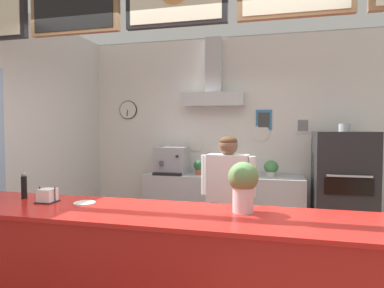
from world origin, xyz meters
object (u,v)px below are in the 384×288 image
basil_vase (243,185)px  potted_basil (247,166)px  potted_oregano (271,168)px  napkin_holder (47,196)px  potted_thyme (199,167)px  condiment_plate (85,203)px  pepper_grinder (24,185)px  shop_worker (228,202)px  pizza_oven (343,192)px  espresso_machine (172,160)px

basil_vase → potted_basil: bearing=94.0°
potted_oregano → basil_vase: basil_vase is taller
potted_basil → napkin_holder: bearing=-118.1°
potted_thyme → condiment_plate: size_ratio=1.28×
potted_thyme → pepper_grinder: bearing=-110.8°
shop_worker → potted_basil: 1.31m
basil_vase → condiment_plate: basil_vase is taller
napkin_holder → potted_oregano: bearing=56.6°
potted_oregano → pepper_grinder: size_ratio=1.04×
pizza_oven → napkin_holder: bearing=-137.8°
potted_oregano → potted_thyme: 1.04m
potted_thyme → potted_basil: bearing=-0.1°
espresso_machine → basil_vase: 2.81m
shop_worker → espresso_machine: shop_worker is taller
pizza_oven → napkin_holder: (-2.61, -2.37, 0.29)m
potted_basil → pizza_oven: bearing=-8.1°
condiment_plate → potted_oregano: bearing=61.6°
espresso_machine → potted_thyme: size_ratio=2.23×
pizza_oven → potted_thyme: 1.98m
potted_thyme → potted_oregano: bearing=1.6°
potted_basil → basil_vase: size_ratio=0.71×
espresso_machine → basil_vase: bearing=-62.4°
pizza_oven → potted_basil: (-1.26, 0.18, 0.28)m
pizza_oven → shop_worker: (-1.35, -1.10, 0.04)m
pizza_oven → napkin_holder: pizza_oven is taller
potted_thyme → basil_vase: (0.87, -2.48, 0.18)m
espresso_machine → pepper_grinder: 2.53m
pizza_oven → basil_vase: size_ratio=4.71×
shop_worker → potted_basil: size_ratio=6.08×
espresso_machine → napkin_holder: (-0.23, -2.55, -0.04)m
napkin_holder → espresso_machine: bearing=84.9°
pizza_oven → napkin_holder: 3.54m
pizza_oven → potted_oregano: 0.97m
basil_vase → potted_thyme: bearing=109.4°
espresso_machine → potted_oregano: bearing=0.9°
potted_oregano → pepper_grinder: (-1.98, -2.50, 0.09)m
pizza_oven → condiment_plate: (-2.30, -2.35, 0.25)m
napkin_holder → potted_basil: bearing=61.9°
pizza_oven → shop_worker: pizza_oven is taller
shop_worker → potted_oregano: 1.40m
pizza_oven → potted_oregano: (-0.91, 0.21, 0.26)m
basil_vase → condiment_plate: (-1.22, -0.04, -0.18)m
pepper_grinder → condiment_plate: 0.61m
potted_oregano → basil_vase: size_ratio=0.66×
pizza_oven → condiment_plate: 3.29m
condiment_plate → napkin_holder: (-0.32, -0.02, 0.04)m
potted_oregano → potted_basil: potted_basil is taller
espresso_machine → potted_oregano: 1.47m
potted_oregano → pepper_grinder: 3.19m
pizza_oven → potted_thyme: pizza_oven is taller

